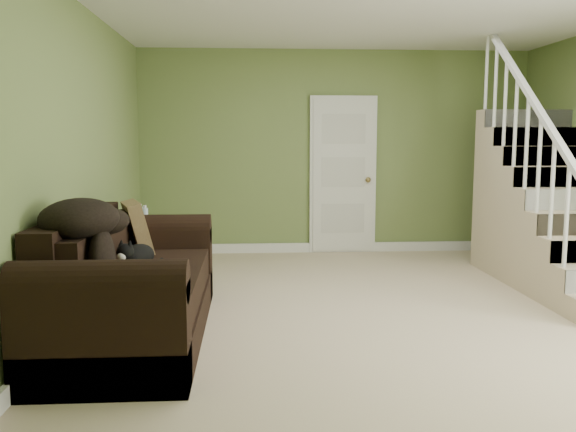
{
  "coord_description": "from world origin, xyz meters",
  "views": [
    {
      "loc": [
        -1.11,
        -5.1,
        1.49
      ],
      "look_at": [
        -0.76,
        0.29,
        0.79
      ],
      "focal_mm": 38.0,
      "sensor_mm": 36.0,
      "label": 1
    }
  ],
  "objects": [
    {
      "name": "staircase",
      "position": [
        1.99,
        0.97,
        0.64
      ],
      "size": [
        1.0,
        2.51,
        2.82
      ],
      "color": "#C8AE90",
      "rests_on": "floor"
    },
    {
      "name": "ceiling",
      "position": [
        0.0,
        0.0,
        2.6
      ],
      "size": [
        5.0,
        5.5,
        0.01
      ],
      "primitive_type": "cube",
      "color": "white",
      "rests_on": "wall_back"
    },
    {
      "name": "sofa",
      "position": [
        -2.02,
        -0.6,
        0.35
      ],
      "size": [
        1.01,
        2.35,
        0.93
      ],
      "color": "black",
      "rests_on": "floor"
    },
    {
      "name": "banana",
      "position": [
        -1.94,
        -0.97,
        0.53
      ],
      "size": [
        0.14,
        0.19,
        0.05
      ],
      "primitive_type": "ellipsoid",
      "rotation": [
        0.0,
        0.0,
        0.52
      ],
      "color": "yellow",
      "rests_on": "sofa"
    },
    {
      "name": "floor",
      "position": [
        0.0,
        0.0,
        0.0
      ],
      "size": [
        5.0,
        5.5,
        0.01
      ],
      "primitive_type": "cube",
      "color": "#C8AE90",
      "rests_on": "ground"
    },
    {
      "name": "baseboard_left",
      "position": [
        -2.47,
        0.0,
        0.06
      ],
      "size": [
        0.04,
        5.5,
        0.12
      ],
      "primitive_type": "cube",
      "color": "white",
      "rests_on": "floor"
    },
    {
      "name": "wall_front",
      "position": [
        0.0,
        -2.75,
        1.3
      ],
      "size": [
        5.0,
        0.04,
        2.6
      ],
      "primitive_type": "cube",
      "color": "olive",
      "rests_on": "floor"
    },
    {
      "name": "cat",
      "position": [
        -1.95,
        -0.55,
        0.6
      ],
      "size": [
        0.3,
        0.54,
        0.26
      ],
      "rotation": [
        0.0,
        0.0,
        -0.33
      ],
      "color": "black",
      "rests_on": "sofa"
    },
    {
      "name": "baseboard_back",
      "position": [
        0.0,
        2.72,
        0.06
      ],
      "size": [
        5.0,
        0.04,
        0.12
      ],
      "primitive_type": "cube",
      "color": "white",
      "rests_on": "floor"
    },
    {
      "name": "door",
      "position": [
        0.1,
        2.71,
        1.01
      ],
      "size": [
        0.86,
        0.12,
        2.02
      ],
      "color": "white",
      "rests_on": "floor"
    },
    {
      "name": "side_table",
      "position": [
        -2.23,
        1.1,
        0.3
      ],
      "size": [
        0.61,
        0.61,
        0.81
      ],
      "rotation": [
        0.0,
        0.0,
        0.32
      ],
      "color": "black",
      "rests_on": "floor"
    },
    {
      "name": "throw_blanket",
      "position": [
        -2.22,
        -1.08,
        0.96
      ],
      "size": [
        0.65,
        0.76,
        0.27
      ],
      "primitive_type": "ellipsoid",
      "rotation": [
        0.0,
        0.0,
        0.27
      ],
      "color": "black",
      "rests_on": "sofa"
    },
    {
      "name": "wall_back",
      "position": [
        0.0,
        2.75,
        1.3
      ],
      "size": [
        5.0,
        0.04,
        2.6
      ],
      "primitive_type": "cube",
      "color": "olive",
      "rests_on": "floor"
    },
    {
      "name": "throw_pillow",
      "position": [
        -2.08,
        0.22,
        0.7
      ],
      "size": [
        0.36,
        0.52,
        0.48
      ],
      "primitive_type": "cube",
      "rotation": [
        0.0,
        -0.24,
        0.32
      ],
      "color": "#503720",
      "rests_on": "sofa"
    },
    {
      "name": "wall_left",
      "position": [
        -2.5,
        0.0,
        1.3
      ],
      "size": [
        0.04,
        5.5,
        2.6
      ],
      "primitive_type": "cube",
      "color": "olive",
      "rests_on": "floor"
    }
  ]
}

